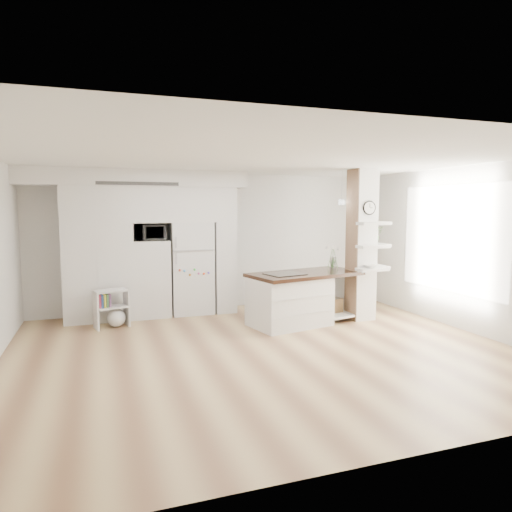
{
  "coord_description": "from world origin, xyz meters",
  "views": [
    {
      "loc": [
        -2.17,
        -5.91,
        2.01
      ],
      "look_at": [
        0.18,
        0.9,
        1.26
      ],
      "focal_mm": 32.0,
      "sensor_mm": 36.0,
      "label": 1
    }
  ],
  "objects_px": {
    "floor_plant_a": "(368,303)",
    "bookshelf": "(113,311)",
    "refrigerator": "(191,268)",
    "kitchen_island": "(295,298)"
  },
  "relations": [
    {
      "from": "kitchen_island",
      "to": "bookshelf",
      "type": "bearing_deg",
      "value": 151.97
    },
    {
      "from": "refrigerator",
      "to": "kitchen_island",
      "type": "bearing_deg",
      "value": -43.97
    },
    {
      "from": "floor_plant_a",
      "to": "kitchen_island",
      "type": "bearing_deg",
      "value": -174.33
    },
    {
      "from": "refrigerator",
      "to": "bookshelf",
      "type": "relative_size",
      "value": 2.71
    },
    {
      "from": "refrigerator",
      "to": "kitchen_island",
      "type": "height_order",
      "value": "refrigerator"
    },
    {
      "from": "kitchen_island",
      "to": "floor_plant_a",
      "type": "xyz_separation_m",
      "value": [
        1.56,
        0.15,
        -0.22
      ]
    },
    {
      "from": "refrigerator",
      "to": "floor_plant_a",
      "type": "xyz_separation_m",
      "value": [
        3.09,
        -1.32,
        -0.63
      ]
    },
    {
      "from": "bookshelf",
      "to": "floor_plant_a",
      "type": "xyz_separation_m",
      "value": [
        4.55,
        -0.68,
        -0.04
      ]
    },
    {
      "from": "refrigerator",
      "to": "bookshelf",
      "type": "xyz_separation_m",
      "value": [
        -1.47,
        -0.64,
        -0.59
      ]
    },
    {
      "from": "floor_plant_a",
      "to": "bookshelf",
      "type": "bearing_deg",
      "value": 171.49
    }
  ]
}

